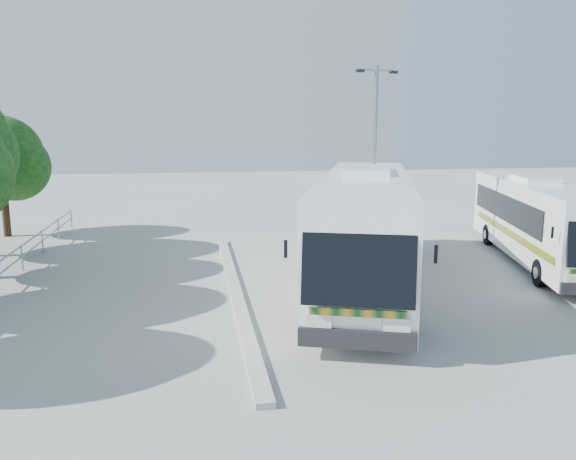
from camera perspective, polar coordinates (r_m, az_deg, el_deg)
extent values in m
plane|color=#ABABA5|center=(17.21, 2.81, -7.78)|extent=(100.00, 100.00, 0.00)
cube|color=#B2B2AD|center=(18.77, -5.43, -6.01)|extent=(0.40, 16.00, 0.15)
cylinder|color=gray|center=(21.43, -26.93, -2.62)|extent=(0.06, 22.00, 0.06)
cylinder|color=gray|center=(21.52, -26.84, -3.66)|extent=(0.06, 22.00, 0.06)
cylinder|color=gray|center=(31.02, -21.51, 0.73)|extent=(0.06, 0.06, 1.00)
cylinder|color=#382314|center=(30.90, -26.78, 1.96)|extent=(0.36, 0.36, 2.77)
sphere|color=black|center=(30.67, -27.17, 6.61)|extent=(4.03, 4.03, 4.03)
sphere|color=black|center=(30.00, -26.00, 5.80)|extent=(3.28, 3.28, 3.28)
cube|color=white|center=(19.23, 7.84, 0.48)|extent=(6.88, 13.48, 3.38)
cube|color=black|center=(12.61, 7.20, -2.95)|extent=(2.58, 1.29, 2.15)
cube|color=black|center=(19.90, 3.86, 2.10)|extent=(3.46, 10.09, 1.22)
cube|color=black|center=(19.85, 11.98, 1.87)|extent=(3.46, 10.09, 1.22)
cube|color=#0B531C|center=(19.11, 3.53, -1.46)|extent=(3.72, 10.92, 0.31)
cylinder|color=black|center=(15.49, 2.65, -7.74)|extent=(0.67, 1.16, 1.11)
cylinder|color=black|center=(15.43, 12.02, -8.04)|extent=(0.67, 1.16, 1.11)
cylinder|color=black|center=(23.27, 4.88, -1.51)|extent=(0.67, 1.16, 1.11)
cylinder|color=black|center=(23.24, 11.04, -1.69)|extent=(0.67, 1.16, 1.11)
cube|color=white|center=(24.50, 24.09, 1.07)|extent=(5.16, 11.49, 2.86)
cube|color=black|center=(24.63, 21.11, 2.16)|extent=(2.36, 8.72, 1.03)
cube|color=black|center=(25.39, 26.29, 2.00)|extent=(2.36, 8.72, 1.03)
cube|color=#0E6315|center=(23.97, 21.50, -0.25)|extent=(2.54, 9.44, 0.26)
cylinder|color=black|center=(21.02, 24.24, -3.99)|extent=(0.51, 0.98, 0.94)
cylinder|color=black|center=(27.42, 19.68, -0.43)|extent=(0.51, 0.98, 0.94)
cylinder|color=black|center=(28.03, 23.88, -0.49)|extent=(0.51, 0.98, 0.94)
cylinder|color=#919599|center=(23.41, 8.75, 6.71)|extent=(0.19, 0.19, 7.77)
cylinder|color=#919599|center=(23.45, 9.02, 15.74)|extent=(1.53, 0.42, 0.08)
cube|color=black|center=(23.06, 7.30, 15.75)|extent=(0.37, 0.25, 0.12)
cube|color=black|center=(23.86, 10.66, 15.48)|extent=(0.37, 0.25, 0.12)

